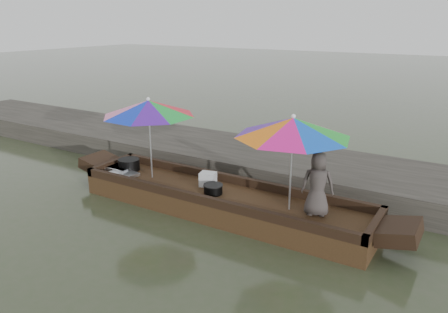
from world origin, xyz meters
The scene contains 11 objects.
water centered at (0.00, 0.00, 0.00)m, with size 80.00×80.00×0.00m, color #333E24.
dock centered at (0.00, 2.20, 0.25)m, with size 22.00×2.20×0.50m, color #2D2B26.
boat_hull centered at (0.00, 0.00, 0.17)m, with size 5.36×1.20×0.35m, color black.
cooking_pot centered at (-2.24, 0.09, 0.46)m, with size 0.43×0.43×0.22m, color black.
tray_crayfish centered at (-2.38, -0.05, 0.39)m, with size 0.54×0.37×0.09m, color silver.
tray_scallop centered at (-2.11, -0.20, 0.38)m, with size 0.54×0.37×0.06m, color silver.
charcoal_grill centered at (-0.11, -0.08, 0.43)m, with size 0.33×0.33×0.15m, color black.
supply_bag centered at (-0.39, 0.18, 0.48)m, with size 0.28×0.22×0.26m, color silver.
vendor centered at (1.72, 0.04, 0.86)m, with size 0.50×0.33×1.03m, color #403936.
umbrella_bow centered at (-1.56, 0.00, 1.12)m, with size 1.72×1.72×1.55m, color green, non-canonical shape.
umbrella_stern centered at (1.28, 0.00, 1.12)m, with size 1.80×1.80×1.55m, color green, non-canonical shape.
Camera 1 is at (3.74, -6.02, 3.26)m, focal length 35.00 mm.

